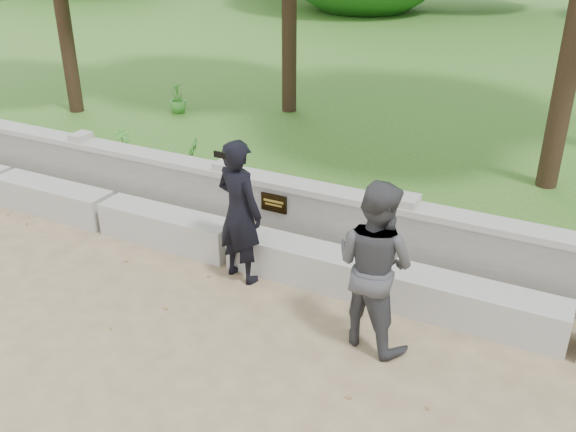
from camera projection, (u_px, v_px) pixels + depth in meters
name	position (u px, v px, depth m)	size (l,w,h in m)	color
ground	(136.00, 343.00, 6.57)	(80.00, 80.00, 0.00)	tan
lawn	(460.00, 60.00, 17.72)	(40.00, 22.00, 0.25)	#325B1F
concrete_bench	(232.00, 244.00, 7.99)	(11.90, 0.45, 0.45)	#BBB9B1
parapet_wall	(259.00, 206.00, 8.45)	(12.50, 0.35, 0.90)	#B0AEA6
man_main	(239.00, 212.00, 7.34)	(0.72, 0.66, 1.74)	black
visitor_left	(375.00, 265.00, 6.23)	(1.02, 0.89, 1.78)	#3E3F43
shrub_a	(123.00, 143.00, 10.48)	(0.28, 0.19, 0.53)	#418E30
shrub_b	(190.00, 160.00, 9.59)	(0.38, 0.30, 0.68)	#418E30
shrub_d	(177.00, 98.00, 12.75)	(0.34, 0.31, 0.61)	#418E30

